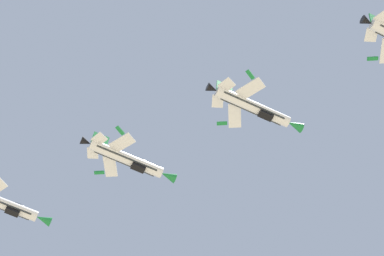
{
  "coord_description": "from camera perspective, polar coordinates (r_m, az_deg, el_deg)",
  "views": [
    {
      "loc": [
        5.27,
        0.79,
        1.94
      ],
      "look_at": [
        -5.71,
        41.5,
        101.36
      ],
      "focal_mm": 66.15,
      "sensor_mm": 36.0,
      "label": 1
    }
  ],
  "objects": [
    {
      "name": "fighter_jet_right_wing",
      "position": [
        106.43,
        5.05,
        1.67
      ],
      "size": [
        13.11,
        12.18,
        4.38
      ],
      "rotation": [
        0.0,
        0.18,
        5.41
      ],
      "color": "silver"
    },
    {
      "name": "fighter_jet_left_outer",
      "position": [
        110.6,
        -5.18,
        -2.53
      ],
      "size": [
        13.11,
        12.12,
        4.47
      ],
      "rotation": [
        0.0,
        0.25,
        5.41
      ],
      "color": "silver"
    },
    {
      "name": "fighter_jet_right_outer",
      "position": [
        116.01,
        -15.02,
        -5.9
      ],
      "size": [
        13.11,
        12.16,
        4.38
      ],
      "rotation": [
        0.0,
        0.21,
        5.41
      ],
      "color": "silver"
    }
  ]
}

